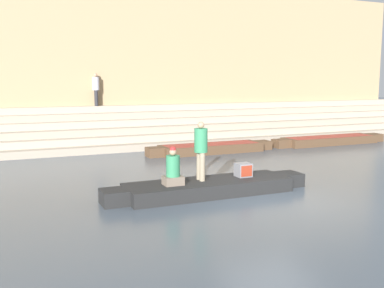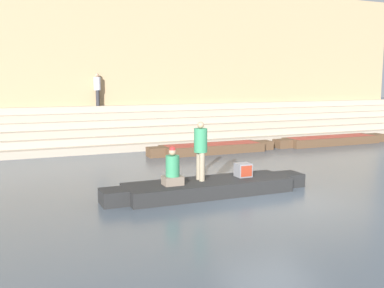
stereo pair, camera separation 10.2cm
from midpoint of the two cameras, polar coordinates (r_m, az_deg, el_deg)
The scene contains 11 objects.
ground_plane at distance 12.46m, azimuth 10.26°, elevation -7.11°, with size 120.00×120.00×0.00m, color #4C5660.
ghat_steps at distance 22.93m, azimuth -6.00°, elevation 1.72°, with size 36.00×3.50×1.95m.
back_wall at distance 24.59m, azimuth -7.41°, elevation 10.08°, with size 34.20×1.28×8.28m.
rowboat_main at distance 12.92m, azimuth 2.31°, elevation -5.46°, with size 6.18×1.52×0.40m.
person_standing at distance 12.74m, azimuth 1.33°, elevation -0.38°, with size 0.38×0.38×1.69m.
person_rowing at distance 12.28m, azimuth -2.24°, elevation -3.31°, with size 0.53×0.42×1.06m.
tv_set at distance 13.44m, azimuth 6.74°, elevation -3.30°, with size 0.44×0.40×0.40m.
moored_boat_shore at distance 20.21m, azimuth 2.75°, elevation -0.51°, with size 6.05×1.26×0.40m.
moored_boat_distant at distance 23.94m, azimuth 17.40°, elevation 0.48°, with size 6.64×1.26×0.40m.
mooring_post at distance 15.76m, azimuth 1.29°, elevation -1.55°, with size 0.18×0.18×1.20m, color brown.
person_on_steps at distance 23.22m, azimuth -11.81°, elevation 7.07°, with size 0.35×0.35×1.64m.
Camera 2 is at (-6.60, -10.04, 3.25)m, focal length 42.00 mm.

